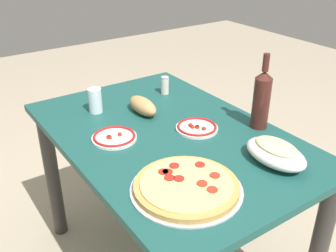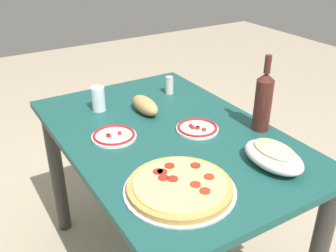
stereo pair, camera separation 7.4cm
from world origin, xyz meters
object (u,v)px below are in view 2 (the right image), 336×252
object	(u,v)px
water_glass	(98,99)
bread_loaf	(145,105)
baked_pasta_dish	(274,155)
pepperoni_pizza	(180,187)
spice_shaker	(169,85)
side_plate_far	(114,136)
wine_bottle	(263,101)
dining_table	(168,161)
side_plate_near	(197,128)

from	to	relation	value
water_glass	bread_loaf	xyz separation A→B (m)	(0.13, 0.17, -0.02)
baked_pasta_dish	water_glass	distance (m)	0.81
pepperoni_pizza	spice_shaker	xyz separation A→B (m)	(-0.70, 0.39, 0.03)
side_plate_far	bread_loaf	bearing A→B (deg)	123.03
baked_pasta_dish	wine_bottle	world-z (taller)	wine_bottle
pepperoni_pizza	dining_table	bearing A→B (deg)	154.19
baked_pasta_dish	bread_loaf	size ratio (longest dim) A/B	1.28
side_plate_near	dining_table	bearing A→B (deg)	-111.26
water_glass	side_plate_far	bearing A→B (deg)	-10.19
baked_pasta_dish	side_plate_near	size ratio (longest dim) A/B	1.38
spice_shaker	pepperoni_pizza	bearing A→B (deg)	-29.11
wine_bottle	side_plate_near	distance (m)	0.28
pepperoni_pizza	baked_pasta_dish	xyz separation A→B (m)	(0.05, 0.35, 0.03)
wine_bottle	side_plate_near	xyz separation A→B (m)	(-0.13, -0.23, -0.12)
bread_loaf	spice_shaker	world-z (taller)	spice_shaker
dining_table	bread_loaf	world-z (taller)	bread_loaf
water_glass	spice_shaker	size ratio (longest dim) A/B	1.27
pepperoni_pizza	side_plate_near	xyz separation A→B (m)	(-0.30, 0.28, -0.01)
dining_table	spice_shaker	bearing A→B (deg)	147.78
side_plate_far	bread_loaf	world-z (taller)	bread_loaf
pepperoni_pizza	side_plate_near	distance (m)	0.41
dining_table	side_plate_near	xyz separation A→B (m)	(0.04, 0.11, 0.15)
side_plate_near	spice_shaker	bearing A→B (deg)	164.85
pepperoni_pizza	spice_shaker	distance (m)	0.80
water_glass	bread_loaf	bearing A→B (deg)	51.96
side_plate_far	spice_shaker	bearing A→B (deg)	122.87
baked_pasta_dish	bread_loaf	world-z (taller)	baked_pasta_dish
pepperoni_pizza	bread_loaf	size ratio (longest dim) A/B	1.91
side_plate_near	side_plate_far	size ratio (longest dim) A/B	0.98
wine_bottle	bread_loaf	xyz separation A→B (m)	(-0.38, -0.33, -0.09)
baked_pasta_dish	side_plate_near	xyz separation A→B (m)	(-0.35, -0.07, -0.03)
side_plate_near	side_plate_far	world-z (taller)	same
spice_shaker	baked_pasta_dish	bearing A→B (deg)	-2.54
wine_bottle	side_plate_far	size ratio (longest dim) A/B	1.76
side_plate_near	bread_loaf	distance (m)	0.28
water_glass	side_plate_far	world-z (taller)	water_glass
wine_bottle	side_plate_near	size ratio (longest dim) A/B	1.80
baked_pasta_dish	side_plate_near	bearing A→B (deg)	-168.20
dining_table	wine_bottle	xyz separation A→B (m)	(0.17, 0.34, 0.27)
pepperoni_pizza	water_glass	size ratio (longest dim) A/B	3.24
dining_table	side_plate_far	world-z (taller)	side_plate_far
dining_table	water_glass	distance (m)	0.42
dining_table	water_glass	bearing A→B (deg)	-155.75
baked_pasta_dish	spice_shaker	world-z (taller)	spice_shaker
side_plate_far	bread_loaf	distance (m)	0.26
pepperoni_pizza	spice_shaker	bearing A→B (deg)	150.89
wine_bottle	water_glass	bearing A→B (deg)	-136.08
dining_table	spice_shaker	xyz separation A→B (m)	(-0.35, 0.22, 0.18)
bread_loaf	side_plate_near	bearing A→B (deg)	21.55
dining_table	pepperoni_pizza	size ratio (longest dim) A/B	3.37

